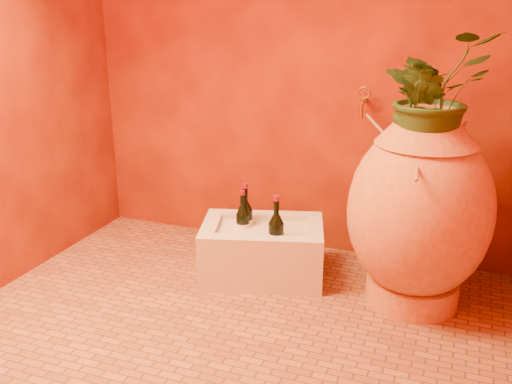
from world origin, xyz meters
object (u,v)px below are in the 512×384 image
at_px(stone_basin, 262,251).
at_px(wine_bottle_b, 243,225).
at_px(wall_tap, 364,101).
at_px(wine_bottle_c, 276,236).
at_px(wine_bottle_a, 245,222).
at_px(amphora, 419,210).

relative_size(stone_basin, wine_bottle_b, 2.38).
xyz_separation_m(stone_basin, wall_tap, (0.41, 0.38, 0.75)).
bearing_deg(stone_basin, wall_tap, 42.58).
distance_m(wine_bottle_c, wall_tap, 0.83).
distance_m(wine_bottle_a, wine_bottle_c, 0.25).
xyz_separation_m(stone_basin, wine_bottle_b, (-0.11, 0.01, 0.13)).
xyz_separation_m(amphora, wine_bottle_a, (-0.88, 0.04, -0.19)).
xyz_separation_m(amphora, wall_tap, (-0.35, 0.38, 0.42)).
height_order(wine_bottle_c, wall_tap, wall_tap).
bearing_deg(wine_bottle_c, stone_basin, 140.13).
height_order(amphora, wine_bottle_b, amphora).
relative_size(amphora, wine_bottle_b, 3.15).
relative_size(wine_bottle_b, wine_bottle_c, 0.91).
bearing_deg(wine_bottle_c, amphora, 7.40).
bearing_deg(amphora, wine_bottle_c, -172.60).
bearing_deg(amphora, wine_bottle_a, 177.57).
bearing_deg(wall_tap, wine_bottle_c, -123.55).
height_order(wine_bottle_a, wine_bottle_b, wine_bottle_a).
bearing_deg(wine_bottle_b, amphora, -0.49).
bearing_deg(wall_tap, stone_basin, -137.42).
bearing_deg(stone_basin, wine_bottle_c, -39.87).
bearing_deg(wine_bottle_b, wine_bottle_a, 85.79).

